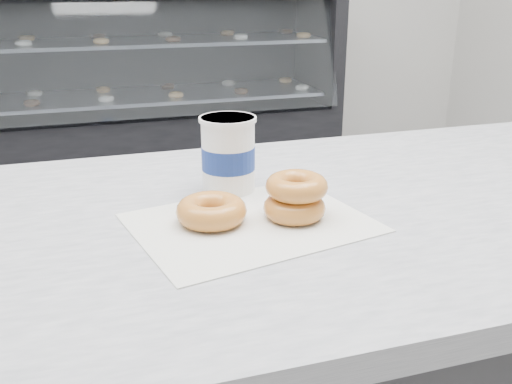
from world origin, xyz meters
TOP-DOWN VIEW (x-y plane):
  - display_case at (0.00, 2.12)m, footprint 2.40×0.74m
  - wax_paper at (-0.12, -0.64)m, footprint 0.39×0.32m
  - donut_single at (-0.18, -0.62)m, footprint 0.12×0.12m
  - donut_stack at (-0.05, -0.64)m, footprint 0.13×0.13m
  - coffee_cup at (-0.12, -0.49)m, footprint 0.11×0.11m

SIDE VIEW (x-z plane):
  - display_case at x=0.00m, z-range -0.13..1.12m
  - wax_paper at x=-0.12m, z-range 0.90..0.90m
  - donut_single at x=-0.18m, z-range 0.90..0.94m
  - donut_stack at x=-0.05m, z-range 0.90..0.97m
  - coffee_cup at x=-0.12m, z-range 0.90..1.03m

